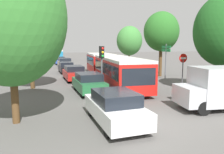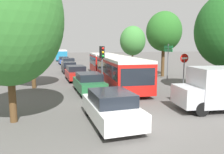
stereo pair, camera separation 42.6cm
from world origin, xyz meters
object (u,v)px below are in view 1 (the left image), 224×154
(tree_left_mid, at_px, (30,35))
(tree_right_mid, at_px, (161,33))
(tree_left_near, at_px, (10,17))
(queued_car_white, at_px, (115,107))
(queued_car_tan, at_px, (65,63))
(queued_car_red, at_px, (74,73))
(direction_sign_post, at_px, (166,54))
(queued_car_black, at_px, (66,67))
(queued_car_green, at_px, (89,83))
(tree_right_far, at_px, (129,41))
(articulated_bus, at_px, (110,66))
(traffic_light, at_px, (102,58))
(city_bus_rear, at_px, (57,54))
(no_entry_sign, at_px, (183,66))
(queued_car_blue, at_px, (60,60))

(tree_left_mid, relative_size, tree_right_mid, 0.94)
(tree_left_near, relative_size, tree_right_mid, 1.06)
(queued_car_white, bearing_deg, tree_left_near, 69.82)
(queued_car_white, relative_size, queued_car_tan, 0.98)
(queued_car_tan, bearing_deg, tree_left_mid, 164.07)
(queued_car_red, xyz_separation_m, direction_sign_post, (9.10, -1.91, 1.81))
(queued_car_red, bearing_deg, queued_car_black, -0.65)
(tree_left_near, bearing_deg, tree_left_mid, 87.83)
(queued_car_green, bearing_deg, queued_car_tan, -1.97)
(queued_car_green, bearing_deg, tree_right_far, -32.90)
(articulated_bus, bearing_deg, tree_right_mid, 105.76)
(traffic_light, distance_m, tree_right_mid, 10.54)
(city_bus_rear, relative_size, tree_right_far, 1.74)
(queued_car_black, distance_m, no_entry_sign, 15.55)
(tree_right_mid, bearing_deg, queued_car_black, 147.74)
(queued_car_green, distance_m, tree_right_mid, 12.03)
(no_entry_sign, relative_size, tree_right_far, 0.44)
(queued_car_black, height_order, tree_left_mid, tree_left_mid)
(tree_left_mid, bearing_deg, traffic_light, -27.23)
(queued_car_black, bearing_deg, queued_car_white, 178.81)
(queued_car_black, relative_size, tree_left_mid, 0.60)
(tree_right_far, bearing_deg, queued_car_tan, 161.83)
(queued_car_red, height_order, direction_sign_post, direction_sign_post)
(queued_car_tan, bearing_deg, queued_car_black, 174.42)
(queued_car_green, height_order, tree_left_near, tree_left_near)
(queued_car_green, bearing_deg, no_entry_sign, -99.16)
(articulated_bus, bearing_deg, tree_right_far, 153.69)
(tree_right_mid, bearing_deg, direction_sign_post, -105.78)
(tree_left_near, bearing_deg, tree_right_far, 56.93)
(traffic_light, relative_size, tree_right_far, 0.53)
(direction_sign_post, distance_m, tree_right_far, 12.00)
(queued_car_black, height_order, traffic_light, traffic_light)
(direction_sign_post, bearing_deg, tree_right_far, -99.10)
(queued_car_red, bearing_deg, queued_car_green, -179.41)
(queued_car_red, bearing_deg, direction_sign_post, -103.98)
(tree_left_near, bearing_deg, no_entry_sign, 20.62)
(queued_car_tan, distance_m, traffic_light, 18.98)
(city_bus_rear, height_order, queued_car_green, city_bus_rear)
(city_bus_rear, bearing_deg, traffic_light, -176.27)
(tree_right_mid, height_order, tree_right_far, tree_right_mid)
(queued_car_tan, relative_size, tree_right_far, 0.69)
(tree_left_mid, bearing_deg, queued_car_blue, 80.81)
(queued_car_black, bearing_deg, queued_car_tan, -5.58)
(queued_car_tan, bearing_deg, tree_right_mid, -145.78)
(traffic_light, bearing_deg, queued_car_green, -92.22)
(queued_car_blue, bearing_deg, tree_left_mid, 168.65)
(queued_car_red, bearing_deg, city_bus_rear, -2.23)
(queued_car_white, distance_m, queued_car_black, 19.17)
(city_bus_rear, bearing_deg, tree_left_mid, 175.61)
(city_bus_rear, height_order, tree_left_near, tree_left_near)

